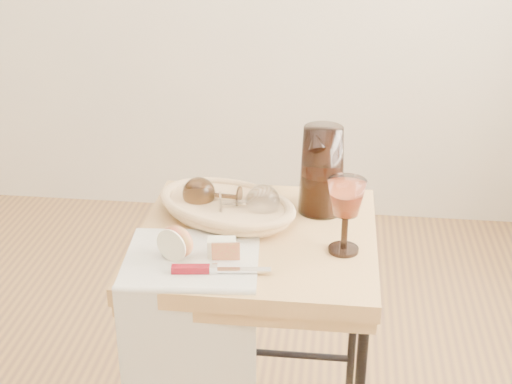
% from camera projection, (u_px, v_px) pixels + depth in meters
% --- Properties ---
extents(side_table, '(0.58, 0.58, 0.73)m').
position_uv_depth(side_table, '(257.00, 356.00, 1.91)').
color(side_table, '#936026').
rests_on(side_table, floor).
extents(tea_towel, '(0.32, 0.30, 0.01)m').
position_uv_depth(tea_towel, '(192.00, 258.00, 1.65)').
color(tea_towel, white).
rests_on(tea_towel, side_table).
extents(bread_basket, '(0.39, 0.34, 0.05)m').
position_uv_depth(bread_basket, '(227.00, 209.00, 1.83)').
color(bread_basket, '#B48148').
rests_on(bread_basket, side_table).
extents(goblet_lying_a, '(0.15, 0.10, 0.08)m').
position_uv_depth(goblet_lying_a, '(216.00, 195.00, 1.83)').
color(goblet_lying_a, '#4A351E').
rests_on(goblet_lying_a, bread_basket).
extents(goblet_lying_b, '(0.15, 0.11, 0.09)m').
position_uv_depth(goblet_lying_b, '(245.00, 202.00, 1.79)').
color(goblet_lying_b, white).
rests_on(goblet_lying_b, bread_basket).
extents(pitcher, '(0.23, 0.28, 0.27)m').
position_uv_depth(pitcher, '(322.00, 170.00, 1.83)').
color(pitcher, black).
rests_on(pitcher, side_table).
extents(wine_goblet, '(0.12, 0.12, 0.18)m').
position_uv_depth(wine_goblet, '(345.00, 216.00, 1.64)').
color(wine_goblet, white).
rests_on(wine_goblet, side_table).
extents(apple_half, '(0.09, 0.07, 0.08)m').
position_uv_depth(apple_half, '(177.00, 241.00, 1.63)').
color(apple_half, '#B3202E').
rests_on(apple_half, tea_towel).
extents(apple_wedge, '(0.07, 0.04, 0.04)m').
position_uv_depth(apple_wedge, '(222.00, 247.00, 1.64)').
color(apple_wedge, '#FFF8CC').
rests_on(apple_wedge, tea_towel).
extents(table_knife, '(0.21, 0.05, 0.02)m').
position_uv_depth(table_knife, '(217.00, 269.00, 1.58)').
color(table_knife, silver).
rests_on(table_knife, tea_towel).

